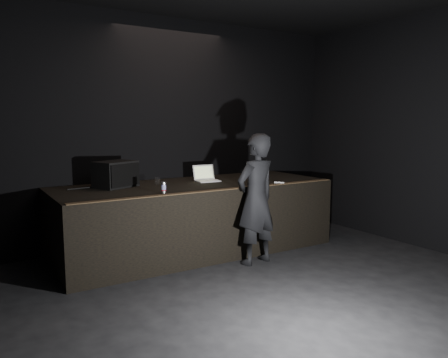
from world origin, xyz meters
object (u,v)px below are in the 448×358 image
laptop (206,177)px  beer_can (164,188)px  stage_riser (195,217)px  person (256,199)px  stage_monitor (116,174)px

laptop → beer_can: (-1.02, -0.73, 0.01)m
stage_riser → person: (0.42, -0.95, 0.37)m
beer_can → person: (1.16, -0.38, -0.20)m
laptop → beer_can: bearing=-139.9°
stage_monitor → beer_can: (0.34, -0.83, -0.11)m
stage_monitor → laptop: size_ratio=1.76×
stage_riser → stage_monitor: 1.30m
laptop → person: person is taller
beer_can → person: person is taller
stage_riser → stage_monitor: bearing=166.5°
stage_monitor → laptop: (1.37, -0.10, -0.12)m
stage_riser → beer_can: 1.09m
stage_monitor → beer_can: bearing=-91.8°
person → beer_can: bearing=-27.9°
laptop → beer_can: size_ratio=2.48×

